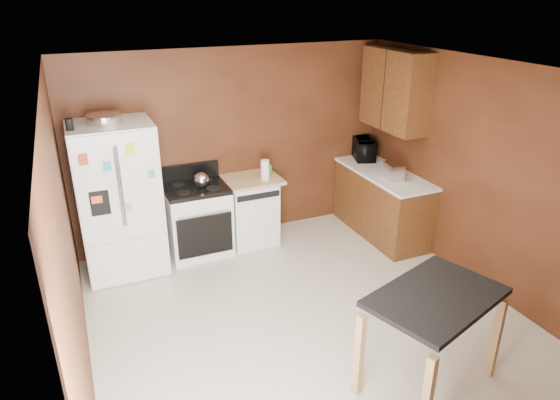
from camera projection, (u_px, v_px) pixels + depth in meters
floor at (310, 323)px, 5.08m from camera, size 4.50×4.50×0.00m
ceiling at (318, 73)px, 4.10m from camera, size 4.50×4.50×0.00m
wall_back at (235, 146)px, 6.49m from camera, size 4.20×0.00×4.20m
wall_front at (503, 370)px, 2.69m from camera, size 4.20×0.00×4.20m
wall_left at (69, 257)px, 3.82m from camera, size 0.00×4.50×4.50m
wall_right at (488, 179)px, 5.35m from camera, size 0.00×4.50×4.50m
roasting_pan at (105, 119)px, 5.37m from camera, size 0.38×0.38×0.09m
pen_cup at (69, 124)px, 5.10m from camera, size 0.08×0.08×0.12m
kettle at (201, 180)px, 6.06m from camera, size 0.19×0.19×0.19m
paper_towel at (265, 170)px, 6.33m from camera, size 0.14×0.14×0.25m
green_canister at (268, 169)px, 6.56m from camera, size 0.11×0.11×0.11m
toaster at (393, 171)px, 6.32m from camera, size 0.21×0.30×0.21m
microwave at (363, 149)px, 7.07m from camera, size 0.46×0.56×0.26m
refrigerator at (119, 200)px, 5.73m from camera, size 0.90×0.80×1.80m
gas_range at (198, 219)px, 6.29m from camera, size 0.76×0.68×1.10m
dishwasher at (251, 209)px, 6.58m from camera, size 0.78×0.63×0.89m
right_cabinets at (386, 170)px, 6.64m from camera, size 0.63×1.58×2.45m
island at (434, 310)px, 4.02m from camera, size 1.27×1.03×0.91m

